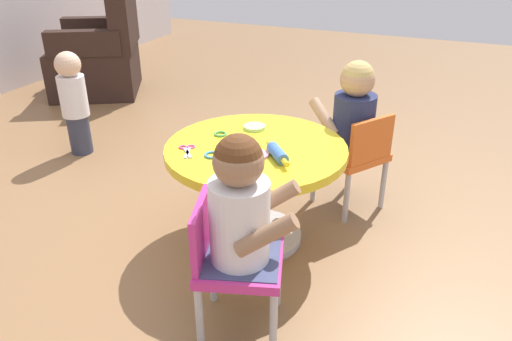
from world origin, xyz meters
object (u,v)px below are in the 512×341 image
at_px(toddler_standing, 74,100).
at_px(craft_scissors, 187,150).
at_px(child_chair_left, 231,260).
at_px(child_chair_right, 355,155).
at_px(craft_table, 256,172).
at_px(rolling_pin, 277,153).
at_px(seated_child_right, 354,111).
at_px(armchair_dark, 100,57).
at_px(seated_child_left, 241,206).

distance_m(toddler_standing, craft_scissors, 1.35).
relative_size(child_chair_left, child_chair_right, 1.00).
relative_size(craft_table, toddler_standing, 1.22).
bearing_deg(rolling_pin, craft_scissors, 100.71).
distance_m(craft_table, rolling_pin, 0.22).
xyz_separation_m(rolling_pin, craft_scissors, (-0.07, 0.39, -0.02)).
distance_m(child_chair_left, seated_child_right, 1.10).
bearing_deg(child_chair_left, armchair_dark, 46.83).
distance_m(craft_table, armchair_dark, 2.67).
relative_size(child_chair_left, craft_scissors, 3.81).
height_order(child_chair_right, craft_scissors, child_chair_right).
bearing_deg(seated_child_left, rolling_pin, 5.77).
height_order(seated_child_left, seated_child_right, same).
height_order(seated_child_right, craft_scissors, seated_child_right).
distance_m(child_chair_left, rolling_pin, 0.53).
distance_m(seated_child_left, seated_child_right, 1.06).
xyz_separation_m(child_chair_right, craft_scissors, (-0.63, 0.62, 0.19)).
bearing_deg(craft_table, armchair_dark, 53.67).
xyz_separation_m(craft_table, child_chair_right, (0.47, -0.36, -0.05)).
relative_size(craft_table, craft_scissors, 5.80).
distance_m(craft_table, toddler_standing, 1.53).
bearing_deg(rolling_pin, seated_child_left, -174.23).
bearing_deg(craft_scissors, child_chair_right, -44.42).
bearing_deg(craft_table, seated_child_right, -33.27).
distance_m(child_chair_right, toddler_standing, 1.81).
bearing_deg(craft_table, rolling_pin, -122.16).
height_order(craft_table, seated_child_left, seated_child_left).
bearing_deg(armchair_dark, rolling_pin, -126.09).
bearing_deg(child_chair_right, child_chair_left, 168.48).
height_order(child_chair_left, seated_child_right, seated_child_right).
height_order(child_chair_left, toddler_standing, toddler_standing).
bearing_deg(craft_table, seated_child_left, -162.01).
distance_m(child_chair_left, armchair_dark, 3.15).
relative_size(armchair_dark, craft_scissors, 6.90).
height_order(craft_table, child_chair_right, child_chair_right).
xyz_separation_m(seated_child_left, rolling_pin, (0.48, 0.05, -0.02)).
height_order(toddler_standing, craft_scissors, toddler_standing).
bearing_deg(seated_child_left, child_chair_right, -9.61).
bearing_deg(craft_scissors, armchair_dark, 47.39).
xyz_separation_m(toddler_standing, rolling_pin, (-0.55, -1.59, 0.15)).
bearing_deg(seated_child_right, rolling_pin, 161.82).
bearing_deg(toddler_standing, child_chair_right, -89.81).
distance_m(toddler_standing, rolling_pin, 1.69).
height_order(child_chair_left, armchair_dark, armchair_dark).
relative_size(child_chair_right, armchair_dark, 0.55).
xyz_separation_m(craft_table, toddler_standing, (0.46, 1.46, -0.00)).
relative_size(child_chair_left, seated_child_right, 1.05).
relative_size(child_chair_right, craft_scissors, 3.81).
bearing_deg(rolling_pin, craft_table, 57.84).
bearing_deg(seated_child_right, toddler_standing, 90.91).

